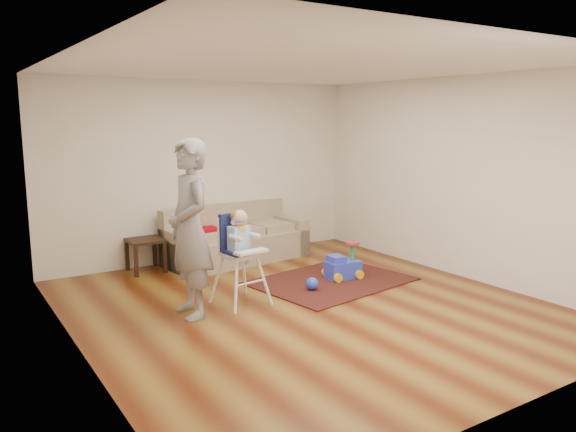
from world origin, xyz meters
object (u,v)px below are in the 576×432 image
high_chair (240,259)px  ride_on_toy (343,260)px  side_table (146,255)px  adult (190,229)px  toy_ball (312,284)px  sofa (237,234)px

high_chair → ride_on_toy: bearing=-1.6°
ride_on_toy → side_table: bearing=145.5°
side_table → high_chair: high_chair is taller
side_table → adult: bearing=-94.6°
side_table → toy_ball: size_ratio=2.95×
high_chair → side_table: bearing=96.1°
sofa → adult: (-1.53, -1.85, 0.55)m
toy_ball → adult: adult is taller
side_table → high_chair: (0.47, -1.96, 0.31)m
sofa → high_chair: bearing=-123.3°
ride_on_toy → high_chair: high_chair is taller
sofa → adult: 2.47m
ride_on_toy → high_chair: 1.68m
toy_ball → adult: 1.84m
side_table → toy_ball: (1.45, -2.02, -0.14)m
side_table → adult: size_ratio=0.24×
sofa → adult: bearing=-136.3°
sofa → toy_ball: 1.89m
ride_on_toy → adult: size_ratio=0.25×
sofa → side_table: bearing=166.6°
ride_on_toy → adult: bearing=-168.7°
ride_on_toy → toy_ball: bearing=-155.4°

